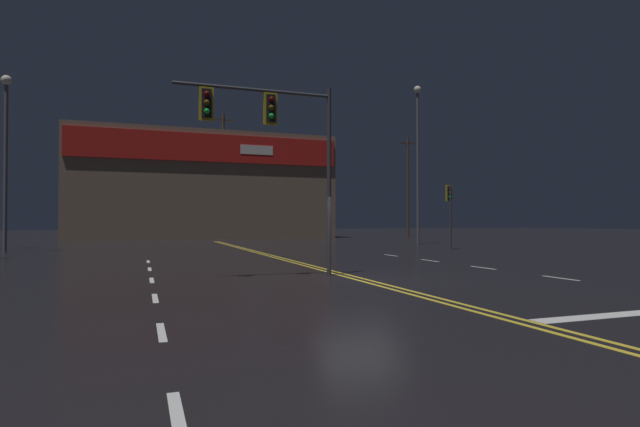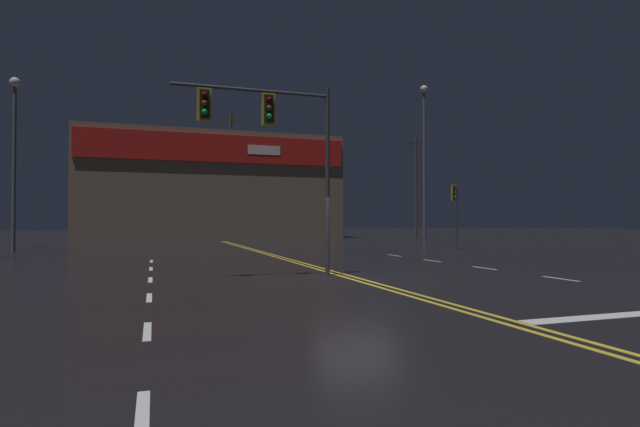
# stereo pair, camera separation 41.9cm
# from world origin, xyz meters

# --- Properties ---
(ground_plane) EXTENTS (200.00, 200.00, 0.00)m
(ground_plane) POSITION_xyz_m (0.00, 0.00, 0.00)
(ground_plane) COLOR black
(road_markings) EXTENTS (17.23, 60.00, 0.01)m
(road_markings) POSITION_xyz_m (1.24, -1.44, 0.00)
(road_markings) COLOR gold
(road_markings) RESTS_ON ground
(traffic_signal_median) EXTENTS (4.89, 0.36, 5.95)m
(traffic_signal_median) POSITION_xyz_m (-2.40, 1.32, 4.56)
(traffic_signal_median) COLOR #38383D
(traffic_signal_median) RESTS_ON ground
(traffic_signal_corner_northeast) EXTENTS (0.42, 0.36, 3.96)m
(traffic_signal_corner_northeast) POSITION_xyz_m (11.71, 12.53, 2.91)
(traffic_signal_corner_northeast) COLOR #38383D
(traffic_signal_corner_northeast) RESTS_ON ground
(streetlight_near_right) EXTENTS (0.56, 0.56, 9.85)m
(streetlight_near_right) POSITION_xyz_m (-13.18, 18.36, 6.25)
(streetlight_near_right) COLOR #59595E
(streetlight_near_right) RESTS_ON ground
(streetlight_far_right) EXTENTS (0.56, 0.56, 12.07)m
(streetlight_far_right) POSITION_xyz_m (13.72, 19.61, 7.45)
(streetlight_far_right) COLOR #59595E
(streetlight_far_right) RESTS_ON ground
(building_backdrop) EXTENTS (25.52, 10.23, 10.52)m
(building_backdrop) POSITION_xyz_m (0.00, 39.19, 5.28)
(building_backdrop) COLOR #7A6651
(building_backdrop) RESTS_ON ground
(utility_pole_row) EXTENTS (44.50, 0.26, 12.93)m
(utility_pole_row) POSITION_xyz_m (-0.61, 34.39, 6.21)
(utility_pole_row) COLOR #4C3828
(utility_pole_row) RESTS_ON ground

